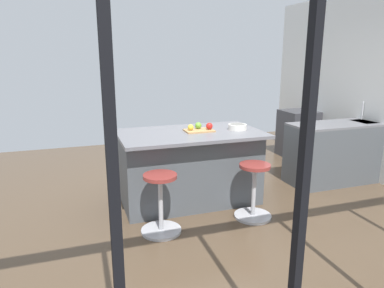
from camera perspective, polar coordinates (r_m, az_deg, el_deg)
name	(u,v)px	position (r m, az deg, el deg)	size (l,w,h in m)	color
ground_plane	(210,199)	(4.77, 2.90, -8.96)	(7.03, 7.03, 0.00)	brown
window_panel_rear	(372,200)	(2.36, 27.16, -8.06)	(5.41, 0.12, 2.85)	silver
interior_partition_left	(381,87)	(5.97, 28.30, 8.21)	(0.12, 5.16, 2.85)	silver
sink_cabinet	(352,151)	(5.91, 24.55, -0.98)	(2.07, 0.60, 1.18)	#4C5156
oven_range	(298,134)	(6.95, 16.79, 1.63)	(0.60, 0.61, 0.87)	#38383D
kitchen_island	(190,167)	(4.55, -0.40, -3.68)	(1.78, 1.04, 0.94)	#4C5156
stool_by_window	(254,193)	(4.21, 9.97, -7.77)	(0.44, 0.44, 0.66)	#B7B7BC
stool_middle	(161,205)	(3.84, -5.10, -9.88)	(0.44, 0.44, 0.66)	#B7B7BC
cutting_board	(199,131)	(4.43, 1.15, 2.20)	(0.36, 0.24, 0.02)	tan
apple_yellow	(191,127)	(4.39, -0.22, 2.72)	(0.07, 0.07, 0.07)	gold
apple_red	(209,126)	(4.45, 2.83, 2.93)	(0.08, 0.08, 0.08)	red
apple_green	(198,126)	(4.48, 1.03, 3.02)	(0.08, 0.08, 0.08)	#609E2D
fruit_bowl	(237,127)	(4.57, 7.38, 2.82)	(0.23, 0.23, 0.07)	silver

